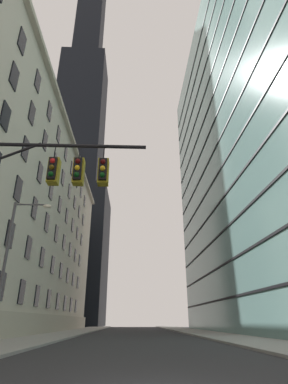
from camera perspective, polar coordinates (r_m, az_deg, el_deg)
dark_skyscraper at (r=111.90m, az=-12.50°, el=7.69°), size 24.04×24.04×194.95m
glass_office_midrise at (r=51.63m, az=23.03°, el=8.54°), size 20.03×52.67×54.12m
traffic_signal_mast at (r=11.72m, az=-19.22°, el=0.55°), size 7.07×0.63×7.88m
street_lamppost at (r=20.17m, az=-23.82°, el=-10.95°), size 2.41×0.32×8.39m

